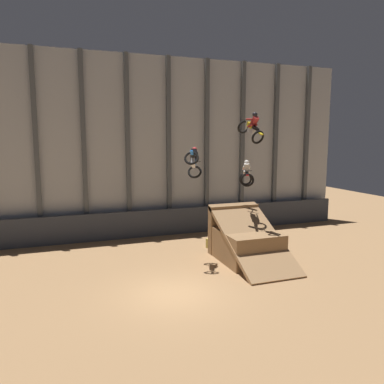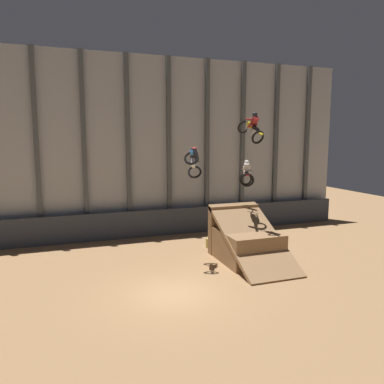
% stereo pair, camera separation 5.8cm
% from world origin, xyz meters
% --- Properties ---
extents(ground_plane, '(60.00, 60.00, 0.00)m').
position_xyz_m(ground_plane, '(0.00, 0.00, 0.00)').
color(ground_plane, '#9E754C').
extents(arena_back_wall, '(32.00, 0.40, 11.88)m').
position_xyz_m(arena_back_wall, '(0.00, 10.28, 5.94)').
color(arena_back_wall, '#ADB2B7').
rests_on(arena_back_wall, ground_plane).
extents(lower_barrier, '(31.36, 0.20, 1.78)m').
position_xyz_m(lower_barrier, '(0.00, 9.56, 0.89)').
color(lower_barrier, '#383D47').
rests_on(lower_barrier, ground_plane).
extents(dirt_ramp, '(2.95, 5.24, 2.91)m').
position_xyz_m(dirt_ramp, '(4.99, 3.22, 0.99)').
color(dirt_ramp, '#966F48').
rests_on(dirt_ramp, ground_plane).
extents(rider_bike_left_air, '(1.41, 1.81, 1.67)m').
position_xyz_m(rider_bike_left_air, '(2.11, 3.40, 5.36)').
color(rider_bike_left_air, black).
extents(rider_bike_center_air, '(0.93, 1.89, 1.67)m').
position_xyz_m(rider_bike_center_air, '(5.23, 3.13, 7.03)').
color(rider_bike_center_air, black).
extents(rider_bike_right_air, '(1.30, 1.77, 1.49)m').
position_xyz_m(rider_bike_right_air, '(5.40, 3.92, 4.49)').
color(rider_bike_right_air, black).
extents(traffic_cone_near_ramp, '(0.36, 0.36, 0.58)m').
position_xyz_m(traffic_cone_near_ramp, '(6.96, 2.43, 0.28)').
color(traffic_cone_near_ramp, black).
rests_on(traffic_cone_near_ramp, ground_plane).
extents(hay_bale_trackside, '(1.06, 0.89, 0.57)m').
position_xyz_m(hay_bale_trackside, '(4.31, 5.73, 0.28)').
color(hay_bale_trackside, '#CCB751').
rests_on(hay_bale_trackside, ground_plane).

